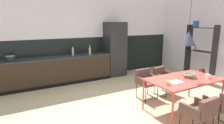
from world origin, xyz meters
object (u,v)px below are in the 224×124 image
at_px(dining_table, 184,80).
at_px(mug_tall_blue, 168,83).
at_px(fruit_bowl, 190,75).
at_px(armchair_by_stool, 201,110).
at_px(pendant_lamp_over_table_near, 189,38).
at_px(open_shelf_unit, 200,51).
at_px(mug_dark_espresso, 208,76).
at_px(bottle_vinegar_dark, 90,51).
at_px(armchair_near_window, 146,79).
at_px(refrigerator_column, 115,49).
at_px(armchair_head_of_table, 224,104).
at_px(open_book, 175,82).
at_px(cooking_pot, 10,58).
at_px(bottle_oil_tall, 73,52).
at_px(armchair_corner_seat, 163,76).

xyz_separation_m(dining_table, mug_tall_blue, (-0.63, -0.14, 0.08)).
bearing_deg(dining_table, mug_tall_blue, -167.85).
bearing_deg(fruit_bowl, armchair_by_stool, -130.48).
bearing_deg(pendant_lamp_over_table_near, mug_tall_blue, -170.08).
relative_size(dining_table, fruit_bowl, 5.68).
height_order(armchair_by_stool, open_shelf_unit, open_shelf_unit).
bearing_deg(mug_dark_espresso, pendant_lamp_over_table_near, 155.23).
distance_m(bottle_vinegar_dark, open_shelf_unit, 3.72).
distance_m(armchair_near_window, open_shelf_unit, 2.63).
height_order(refrigerator_column, armchair_near_window, refrigerator_column).
distance_m(armchair_head_of_table, open_book, 0.95).
xyz_separation_m(armchair_near_window, pendant_lamp_over_table_near, (0.30, -0.99, 1.14)).
relative_size(armchair_head_of_table, pendant_lamp_over_table_near, 0.57).
bearing_deg(bottle_vinegar_dark, refrigerator_column, 8.32).
height_order(mug_tall_blue, cooking_pot, cooking_pot).
bearing_deg(dining_table, armchair_head_of_table, -87.17).
distance_m(dining_table, mug_dark_espresso, 0.55).
relative_size(armchair_near_window, mug_tall_blue, 6.52).
bearing_deg(mug_dark_espresso, bottle_oil_tall, 119.61).
bearing_deg(mug_tall_blue, bottle_oil_tall, 104.59).
height_order(armchair_corner_seat, fruit_bowl, fruit_bowl).
distance_m(cooking_pot, open_shelf_unit, 5.95).
bearing_deg(armchair_by_stool, armchair_near_window, 79.57).
xyz_separation_m(open_book, cooking_pot, (-2.99, 3.33, 0.22)).
relative_size(dining_table, mug_tall_blue, 14.27).
distance_m(dining_table, armchair_near_window, 1.03).
relative_size(dining_table, pendant_lamp_over_table_near, 1.23).
bearing_deg(bottle_oil_tall, bottle_vinegar_dark, -20.22).
relative_size(armchair_near_window, open_book, 2.63).
xyz_separation_m(fruit_bowl, mug_tall_blue, (-0.80, -0.13, -0.02)).
bearing_deg(cooking_pot, bottle_vinegar_dark, -3.87).
distance_m(refrigerator_column, cooking_pot, 3.44).
bearing_deg(dining_table, armchair_near_window, 107.43).
height_order(bottle_vinegar_dark, bottle_oil_tall, bottle_vinegar_dark).
distance_m(armchair_near_window, mug_dark_espresso, 1.47).
xyz_separation_m(armchair_head_of_table, cooking_pot, (-3.40, 4.14, 0.47)).
xyz_separation_m(bottle_vinegar_dark, pendant_lamp_over_table_near, (0.99, -3.11, 0.62)).
bearing_deg(refrigerator_column, armchair_corner_seat, -84.04).
bearing_deg(armchair_by_stool, dining_table, 54.51).
bearing_deg(bottle_oil_tall, mug_dark_espresso, -60.39).
xyz_separation_m(mug_dark_espresso, pendant_lamp_over_table_near, (-0.48, 0.22, 0.85)).
relative_size(mug_dark_espresso, cooking_pot, 0.45).
height_order(armchair_corner_seat, open_book, open_book).
xyz_separation_m(bottle_vinegar_dark, open_shelf_unit, (3.25, -1.80, -0.01)).
xyz_separation_m(armchair_head_of_table, bottle_oil_tall, (-1.57, 4.18, 0.52)).
distance_m(fruit_bowl, bottle_vinegar_dark, 3.31).
height_order(mug_tall_blue, pendant_lamp_over_table_near, pendant_lamp_over_table_near).
height_order(armchair_by_stool, mug_dark_espresso, mug_dark_espresso).
bearing_deg(armchair_by_stool, bottle_oil_tall, 100.66).
bearing_deg(cooking_pot, armchair_corner_seat, -31.76).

